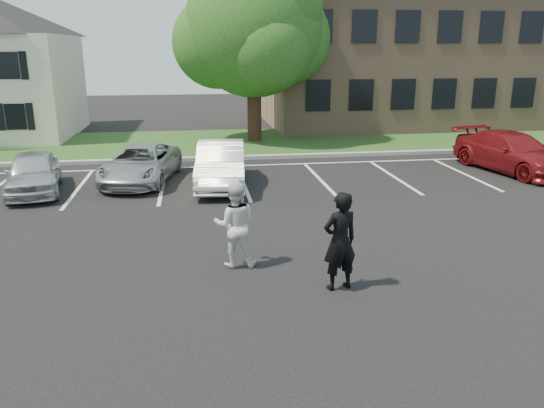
{
  "coord_description": "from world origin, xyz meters",
  "views": [
    {
      "loc": [
        -1.67,
        -10.18,
        4.61
      ],
      "look_at": [
        0.0,
        1.0,
        1.25
      ],
      "focal_mm": 35.0,
      "sensor_mm": 36.0,
      "label": 1
    }
  ],
  "objects_px": {
    "tree": "(255,31)",
    "car_silver_minivan": "(141,164)",
    "car_silver_west": "(33,172)",
    "car_red_compact": "(512,152)",
    "office_building": "(445,54)",
    "man_black_suit": "(340,241)",
    "car_white_sedan": "(221,164)",
    "man_white_shirt": "(235,225)"
  },
  "relations": [
    {
      "from": "tree",
      "to": "car_white_sedan",
      "type": "distance_m",
      "value": 10.17
    },
    {
      "from": "man_white_shirt",
      "to": "office_building",
      "type": "bearing_deg",
      "value": -119.52
    },
    {
      "from": "car_silver_minivan",
      "to": "car_red_compact",
      "type": "bearing_deg",
      "value": 9.09
    },
    {
      "from": "man_white_shirt",
      "to": "car_white_sedan",
      "type": "xyz_separation_m",
      "value": [
        0.08,
        7.03,
        -0.19
      ]
    },
    {
      "from": "car_silver_west",
      "to": "car_silver_minivan",
      "type": "bearing_deg",
      "value": 5.98
    },
    {
      "from": "tree",
      "to": "man_black_suit",
      "type": "bearing_deg",
      "value": -91.39
    },
    {
      "from": "tree",
      "to": "car_silver_minivan",
      "type": "distance_m",
      "value": 10.4
    },
    {
      "from": "man_white_shirt",
      "to": "car_silver_west",
      "type": "relative_size",
      "value": 0.48
    },
    {
      "from": "car_white_sedan",
      "to": "car_red_compact",
      "type": "xyz_separation_m",
      "value": [
        11.14,
        0.57,
        -0.01
      ]
    },
    {
      "from": "car_silver_west",
      "to": "car_red_compact",
      "type": "bearing_deg",
      "value": -8.39
    },
    {
      "from": "car_silver_minivan",
      "to": "car_white_sedan",
      "type": "bearing_deg",
      "value": -8.88
    },
    {
      "from": "office_building",
      "to": "car_red_compact",
      "type": "distance_m",
      "value": 14.67
    },
    {
      "from": "office_building",
      "to": "man_white_shirt",
      "type": "height_order",
      "value": "office_building"
    },
    {
      "from": "car_silver_west",
      "to": "car_white_sedan",
      "type": "xyz_separation_m",
      "value": [
        6.11,
        -0.03,
        0.08
      ]
    },
    {
      "from": "man_black_suit",
      "to": "man_white_shirt",
      "type": "height_order",
      "value": "man_black_suit"
    },
    {
      "from": "office_building",
      "to": "tree",
      "type": "distance_m",
      "value": 13.76
    },
    {
      "from": "tree",
      "to": "car_silver_west",
      "type": "bearing_deg",
      "value": -133.73
    },
    {
      "from": "office_building",
      "to": "man_black_suit",
      "type": "xyz_separation_m",
      "value": [
        -12.94,
        -22.84,
        -3.17
      ]
    },
    {
      "from": "car_silver_minivan",
      "to": "man_black_suit",
      "type": "bearing_deg",
      "value": -53.17
    },
    {
      "from": "car_white_sedan",
      "to": "car_red_compact",
      "type": "relative_size",
      "value": 0.89
    },
    {
      "from": "tree",
      "to": "man_white_shirt",
      "type": "bearing_deg",
      "value": -98.43
    },
    {
      "from": "car_white_sedan",
      "to": "office_building",
      "type": "bearing_deg",
      "value": 48.85
    },
    {
      "from": "man_white_shirt",
      "to": "car_silver_west",
      "type": "height_order",
      "value": "man_white_shirt"
    },
    {
      "from": "car_white_sedan",
      "to": "car_red_compact",
      "type": "height_order",
      "value": "car_white_sedan"
    },
    {
      "from": "car_silver_minivan",
      "to": "car_red_compact",
      "type": "xyz_separation_m",
      "value": [
        13.92,
        -0.43,
        0.1
      ]
    },
    {
      "from": "man_white_shirt",
      "to": "tree",
      "type": "bearing_deg",
      "value": -93.16
    },
    {
      "from": "man_black_suit",
      "to": "car_silver_minivan",
      "type": "bearing_deg",
      "value": -79.27
    },
    {
      "from": "car_silver_minivan",
      "to": "office_building",
      "type": "bearing_deg",
      "value": 48.14
    },
    {
      "from": "car_red_compact",
      "to": "tree",
      "type": "bearing_deg",
      "value": 125.06
    },
    {
      "from": "tree",
      "to": "car_red_compact",
      "type": "relative_size",
      "value": 1.73
    },
    {
      "from": "office_building",
      "to": "car_silver_west",
      "type": "relative_size",
      "value": 5.68
    },
    {
      "from": "man_white_shirt",
      "to": "car_silver_minivan",
      "type": "height_order",
      "value": "man_white_shirt"
    },
    {
      "from": "office_building",
      "to": "car_red_compact",
      "type": "relative_size",
      "value": 4.39
    },
    {
      "from": "car_silver_west",
      "to": "car_white_sedan",
      "type": "bearing_deg",
      "value": -10.45
    },
    {
      "from": "tree",
      "to": "car_silver_minivan",
      "type": "bearing_deg",
      "value": -122.9
    },
    {
      "from": "office_building",
      "to": "car_red_compact",
      "type": "bearing_deg",
      "value": -104.78
    },
    {
      "from": "man_white_shirt",
      "to": "car_white_sedan",
      "type": "bearing_deg",
      "value": -85.42
    },
    {
      "from": "car_silver_west",
      "to": "car_red_compact",
      "type": "xyz_separation_m",
      "value": [
        17.26,
        0.54,
        0.07
      ]
    },
    {
      "from": "office_building",
      "to": "man_black_suit",
      "type": "height_order",
      "value": "office_building"
    },
    {
      "from": "car_silver_west",
      "to": "car_red_compact",
      "type": "relative_size",
      "value": 0.77
    },
    {
      "from": "man_black_suit",
      "to": "car_silver_minivan",
      "type": "xyz_separation_m",
      "value": [
        -4.62,
        9.47,
        -0.35
      ]
    },
    {
      "from": "man_white_shirt",
      "to": "car_red_compact",
      "type": "distance_m",
      "value": 13.56
    }
  ]
}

